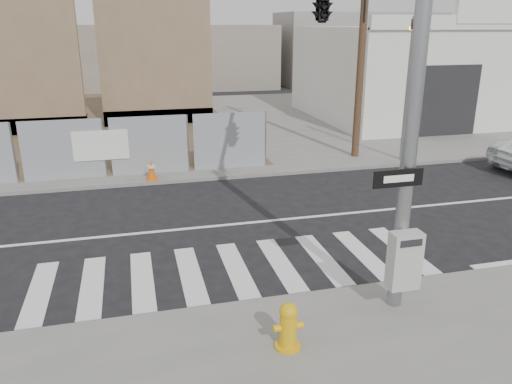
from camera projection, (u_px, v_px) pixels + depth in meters
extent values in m
plane|color=black|center=(216.00, 226.00, 13.13)|extent=(100.00, 100.00, 0.00)
cube|color=slate|center=(170.00, 125.00, 25.96)|extent=(50.00, 20.00, 0.12)
cylinder|color=gray|center=(413.00, 116.00, 8.15)|extent=(0.26, 0.26, 7.00)
cube|color=#B2B2AF|center=(404.00, 260.00, 8.67)|extent=(0.55, 0.30, 1.05)
cube|color=black|center=(398.00, 178.00, 8.26)|extent=(0.90, 0.03, 0.30)
cube|color=silver|center=(399.00, 179.00, 8.24)|extent=(0.55, 0.01, 0.12)
imported|color=black|center=(323.00, 0.00, 11.38)|extent=(0.53, 2.48, 1.00)
cylinder|color=gray|center=(407.00, 91.00, 18.35)|extent=(0.12, 0.12, 5.20)
imported|color=black|center=(414.00, 19.00, 17.55)|extent=(0.16, 0.20, 1.00)
cube|color=brown|center=(8.00, 46.00, 22.11)|extent=(6.00, 0.50, 8.00)
cube|color=brown|center=(21.00, 125.00, 23.63)|extent=(6.00, 1.30, 0.80)
cube|color=brown|center=(155.00, 44.00, 24.55)|extent=(5.50, 0.50, 8.00)
cube|color=brown|center=(159.00, 115.00, 26.07)|extent=(5.50, 1.30, 0.80)
cube|color=silver|center=(424.00, 72.00, 27.53)|extent=(12.00, 10.00, 4.80)
cube|color=silver|center=(494.00, 22.00, 22.11)|extent=(12.00, 0.30, 0.60)
cube|color=silver|center=(496.00, 12.00, 21.92)|extent=(4.00, 0.30, 1.00)
cube|color=black|center=(445.00, 101.00, 22.71)|extent=(3.40, 0.06, 3.20)
cylinder|color=#523926|center=(363.00, 22.00, 18.06)|extent=(0.28, 0.28, 10.00)
cylinder|color=#DDA30C|center=(288.00, 346.00, 8.01)|extent=(0.42, 0.42, 0.04)
cylinder|color=#DDA30C|center=(288.00, 330.00, 7.91)|extent=(0.27, 0.27, 0.63)
sphere|color=#DDA30C|center=(288.00, 312.00, 7.81)|extent=(0.29, 0.29, 0.29)
cylinder|color=#DDA30C|center=(278.00, 328.00, 7.85)|extent=(0.15, 0.12, 0.12)
cylinder|color=#DDA30C|center=(298.00, 325.00, 7.93)|extent=(0.15, 0.12, 0.12)
cube|color=#DC570B|center=(152.00, 179.00, 16.62)|extent=(0.37, 0.37, 0.03)
cone|color=#DC570B|center=(151.00, 170.00, 16.51)|extent=(0.33, 0.33, 0.71)
cylinder|color=silver|center=(151.00, 167.00, 16.48)|extent=(0.27, 0.27, 0.08)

